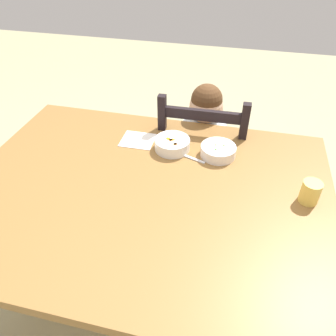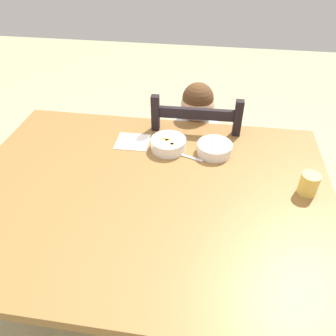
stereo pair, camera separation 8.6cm
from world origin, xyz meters
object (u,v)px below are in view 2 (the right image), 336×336
dining_chair (194,167)px  bowl_of_carrots (168,144)px  bowl_of_peas (215,148)px  spoon (182,155)px  drinking_cup (309,184)px  child_figure (195,142)px  dining_table (147,208)px

dining_chair → bowl_of_carrots: bearing=-108.9°
bowl_of_peas → spoon: size_ratio=1.10×
bowl_of_peas → drinking_cup: (0.35, -0.20, 0.02)m
spoon → child_figure: bearing=84.1°
dining_chair → drinking_cup: bearing=-47.9°
bowl_of_peas → drinking_cup: size_ratio=1.75×
child_figure → bowl_of_carrots: child_figure is taller
spoon → bowl_of_carrots: bearing=149.3°
child_figure → spoon: (-0.03, -0.33, 0.15)m
drinking_cup → bowl_of_carrots: bearing=159.8°
dining_chair → drinking_cup: 0.77m
child_figure → drinking_cup: 0.70m
child_figure → bowl_of_peas: child_figure is taller
child_figure → drinking_cup: child_figure is taller
child_figure → drinking_cup: size_ratio=10.95×
bowl_of_peas → dining_chair: bearing=108.5°
drinking_cup → bowl_of_peas: bearing=150.0°
dining_table → dining_chair: bearing=75.7°
dining_table → child_figure: bearing=75.8°
dining_table → spoon: bearing=65.2°
dining_chair → bowl_of_carrots: 0.47m
bowl_of_peas → bowl_of_carrots: bowl_of_carrots is taller
dining_chair → child_figure: (-0.00, -0.00, 0.17)m
dining_chair → bowl_of_carrots: size_ratio=6.12×
bowl_of_carrots → spoon: bowl_of_carrots is taller
dining_chair → spoon: dining_chair is taller
child_figure → spoon: 0.37m
bowl_of_peas → child_figure: bearing=108.9°
bowl_of_carrots → drinking_cup: bearing=-20.2°
dining_table → bowl_of_peas: size_ratio=9.39×
child_figure → bowl_of_carrots: size_ratio=6.11×
bowl_of_peas → bowl_of_carrots: size_ratio=0.98×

